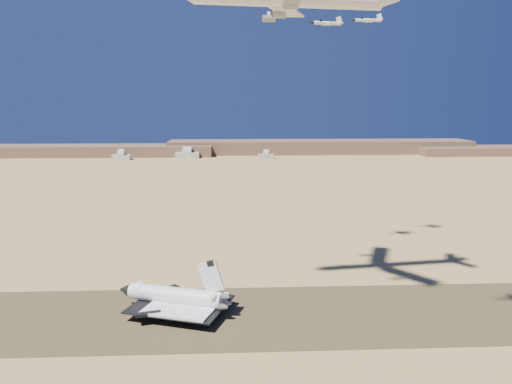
{
  "coord_description": "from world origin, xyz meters",
  "views": [
    {
      "loc": [
        -3.68,
        -154.8,
        68.97
      ],
      "look_at": [
        4.35,
        8.0,
        39.99
      ],
      "focal_mm": 35.0,
      "sensor_mm": 36.0,
      "label": 1
    }
  ],
  "objects_px": {
    "crew_c": "(196,319)",
    "chase_jet_c": "(327,23)",
    "shuttle": "(175,298)",
    "chase_jet_d": "(367,20)",
    "crew_a": "(195,319)",
    "crew_b": "(197,317)"
  },
  "relations": [
    {
      "from": "chase_jet_d",
      "to": "crew_c",
      "type": "bearing_deg",
      "value": -134.72
    },
    {
      "from": "crew_c",
      "to": "crew_b",
      "type": "bearing_deg",
      "value": -74.29
    },
    {
      "from": "shuttle",
      "to": "chase_jet_c",
      "type": "relative_size",
      "value": 2.62
    },
    {
      "from": "crew_a",
      "to": "chase_jet_c",
      "type": "distance_m",
      "value": 131.38
    },
    {
      "from": "crew_a",
      "to": "crew_c",
      "type": "xyz_separation_m",
      "value": [
        0.24,
        0.18,
        -0.1
      ]
    },
    {
      "from": "crew_c",
      "to": "chase_jet_c",
      "type": "xyz_separation_m",
      "value": [
        52.13,
        65.04,
        101.41
      ]
    },
    {
      "from": "crew_c",
      "to": "chase_jet_c",
      "type": "height_order",
      "value": "chase_jet_c"
    },
    {
      "from": "crew_c",
      "to": "chase_jet_d",
      "type": "distance_m",
      "value": 149.36
    },
    {
      "from": "shuttle",
      "to": "crew_a",
      "type": "height_order",
      "value": "shuttle"
    },
    {
      "from": "crew_b",
      "to": "crew_c",
      "type": "height_order",
      "value": "crew_b"
    },
    {
      "from": "crew_c",
      "to": "shuttle",
      "type": "bearing_deg",
      "value": -14.49
    },
    {
      "from": "crew_a",
      "to": "crew_c",
      "type": "relative_size",
      "value": 1.12
    },
    {
      "from": "shuttle",
      "to": "crew_c",
      "type": "height_order",
      "value": "shuttle"
    },
    {
      "from": "crew_a",
      "to": "crew_c",
      "type": "bearing_deg",
      "value": -72.75
    },
    {
      "from": "shuttle",
      "to": "crew_a",
      "type": "xyz_separation_m",
      "value": [
        7.33,
        -7.17,
        -4.35
      ]
    },
    {
      "from": "shuttle",
      "to": "chase_jet_c",
      "type": "bearing_deg",
      "value": 63.36
    },
    {
      "from": "crew_a",
      "to": "crew_b",
      "type": "distance_m",
      "value": 1.36
    },
    {
      "from": "crew_a",
      "to": "crew_b",
      "type": "height_order",
      "value": "crew_b"
    },
    {
      "from": "crew_b",
      "to": "crew_c",
      "type": "distance_m",
      "value": 1.13
    },
    {
      "from": "shuttle",
      "to": "chase_jet_d",
      "type": "height_order",
      "value": "chase_jet_d"
    },
    {
      "from": "crew_a",
      "to": "chase_jet_d",
      "type": "xyz_separation_m",
      "value": [
        73.03,
        77.86,
        104.66
      ]
    },
    {
      "from": "crew_c",
      "to": "chase_jet_d",
      "type": "relative_size",
      "value": 0.1
    }
  ]
}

